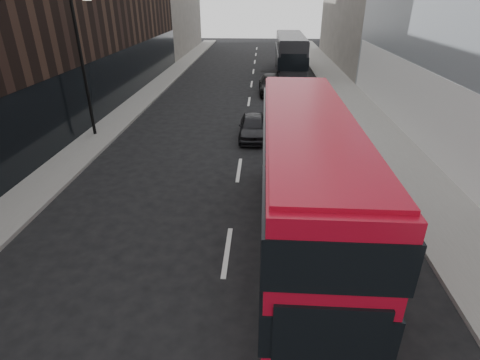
% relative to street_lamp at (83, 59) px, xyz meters
% --- Properties ---
extents(sidewalk_right, '(3.00, 80.00, 0.15)m').
position_rel_street_lamp_xyz_m(sidewalk_right, '(15.72, 7.00, -4.11)').
color(sidewalk_right, slate).
rests_on(sidewalk_right, ground).
extents(sidewalk_left, '(2.00, 80.00, 0.15)m').
position_rel_street_lamp_xyz_m(sidewalk_left, '(0.22, 7.00, -4.11)').
color(sidewalk_left, slate).
rests_on(sidewalk_left, ground).
extents(street_lamp, '(1.06, 0.22, 7.00)m').
position_rel_street_lamp_xyz_m(street_lamp, '(0.00, 0.00, 0.00)').
color(street_lamp, black).
rests_on(street_lamp, sidewalk_left).
extents(red_bus, '(2.50, 10.51, 4.24)m').
position_rel_street_lamp_xyz_m(red_bus, '(10.47, -9.39, -1.83)').
color(red_bus, maroon).
rests_on(red_bus, ground).
extents(grey_bus, '(2.76, 11.31, 3.64)m').
position_rel_street_lamp_xyz_m(grey_bus, '(11.80, 19.20, -2.23)').
color(grey_bus, black).
rests_on(grey_bus, ground).
extents(car_a, '(1.55, 3.76, 1.28)m').
position_rel_street_lamp_xyz_m(car_a, '(8.72, 0.31, -3.54)').
color(car_a, black).
rests_on(car_a, ground).
extents(car_b, '(2.11, 4.79, 1.53)m').
position_rel_street_lamp_xyz_m(car_b, '(12.61, 2.73, -3.42)').
color(car_b, gray).
rests_on(car_b, ground).
extents(car_c, '(2.07, 4.83, 1.39)m').
position_rel_street_lamp_xyz_m(car_c, '(9.89, 10.73, -3.49)').
color(car_c, black).
rests_on(car_c, ground).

